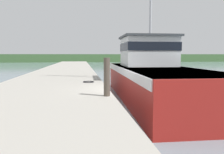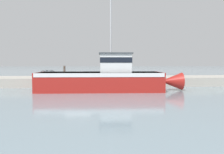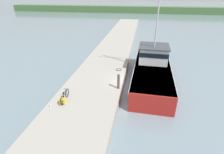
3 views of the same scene
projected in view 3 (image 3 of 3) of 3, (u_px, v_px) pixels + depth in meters
The scene contains 8 objects.
ground_plane at pixel (134, 90), 17.27m from camera, with size 320.00×320.00×0.00m, color gray.
dock_pier at pixel (97, 83), 17.62m from camera, with size 5.35×80.00×0.98m, color #A39E93.
far_shoreline at pixel (218, 11), 70.31m from camera, with size 180.00×5.00×2.66m, color #426638.
fishing_boat_main at pixel (152, 68), 18.88m from camera, with size 4.09×13.70×10.74m.
bicycle_touring at pixel (64, 98), 13.64m from camera, with size 0.49×1.81×0.78m.
mooring_post at pixel (118, 82), 15.35m from camera, with size 0.22×0.22×1.35m, color #51473D.
hose_coil at pixel (119, 70), 19.25m from camera, with size 0.58×0.58×0.04m, color black.
water_bottle_by_bike at pixel (50, 106), 13.07m from camera, with size 0.08×0.08×0.22m, color silver.
Camera 3 is at (0.42, -15.02, 8.87)m, focal length 28.00 mm.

